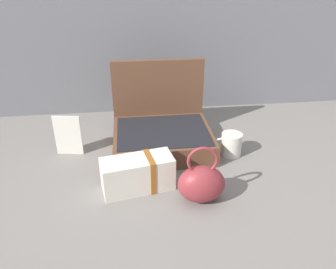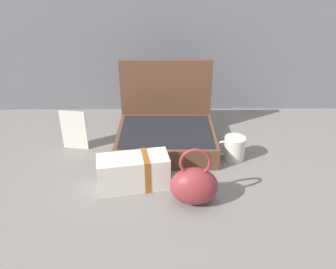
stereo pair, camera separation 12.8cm
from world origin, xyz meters
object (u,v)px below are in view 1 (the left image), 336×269
object	(u,v)px
open_suitcase	(162,130)
info_card_left	(68,135)
cream_toiletry_bag	(139,174)
teal_pouch_handbag	(201,183)
coffee_mug	(231,144)

from	to	relation	value
open_suitcase	info_card_left	distance (m)	0.40
cream_toiletry_bag	info_card_left	xyz separation A→B (m)	(-0.28, 0.28, 0.03)
teal_pouch_handbag	coffee_mug	distance (m)	0.34
open_suitcase	info_card_left	xyz separation A→B (m)	(-0.40, -0.03, 0.02)
info_card_left	cream_toiletry_bag	bearing A→B (deg)	-35.60
info_card_left	coffee_mug	bearing A→B (deg)	1.35
cream_toiletry_bag	coffee_mug	size ratio (longest dim) A/B	2.14
coffee_mug	info_card_left	world-z (taller)	info_card_left
open_suitcase	info_card_left	world-z (taller)	open_suitcase
cream_toiletry_bag	info_card_left	size ratio (longest dim) A/B	1.52
teal_pouch_handbag	cream_toiletry_bag	distance (m)	0.23
teal_pouch_handbag	coffee_mug	size ratio (longest dim) A/B	1.70
open_suitcase	cream_toiletry_bag	xyz separation A→B (m)	(-0.12, -0.30, -0.01)
teal_pouch_handbag	info_card_left	size ratio (longest dim) A/B	1.20
cream_toiletry_bag	coffee_mug	distance (m)	0.44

